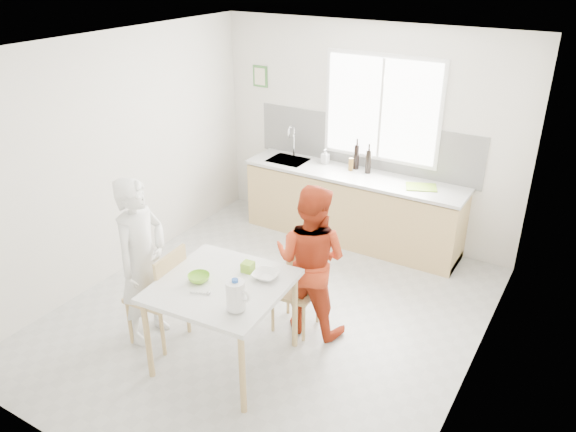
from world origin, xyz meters
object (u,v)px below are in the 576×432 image
bowl_green (199,278)px  milk_jug (236,295)px  chair_far (299,284)px  person_white (142,261)px  dining_table (222,292)px  chair_left (162,292)px  wine_bottle_b (368,162)px  bowl_white (266,275)px  person_red (311,260)px  wine_bottle_a (356,157)px

bowl_green → milk_jug: 0.58m
chair_far → person_white: person_white is taller
dining_table → person_white: bearing=-175.8°
chair_left → wine_bottle_b: (0.78, 2.92, 0.53)m
chair_left → bowl_white: size_ratio=4.34×
dining_table → bowl_green: 0.24m
milk_jug → chair_far: bearing=88.6°
person_red → wine_bottle_a: (-0.49, 2.08, 0.31)m
milk_jug → wine_bottle_b: bearing=90.1°
bowl_green → chair_left: bearing=178.2°
dining_table → person_red: 0.94m
dining_table → bowl_white: (0.28, 0.27, 0.11)m
wine_bottle_a → person_red: bearing=-76.6°
chair_left → chair_far: 1.31m
chair_left → milk_jug: milk_jug is taller
chair_far → person_red: size_ratio=0.55×
person_white → wine_bottle_a: bearing=-19.0°
person_white → wine_bottle_b: 3.10m
chair_far → wine_bottle_b: size_ratio=2.83×
person_white → milk_jug: size_ratio=6.07×
person_white → wine_bottle_a: 3.10m
person_red → wine_bottle_b: bearing=-85.6°
person_red → bowl_white: person_red is taller
chair_left → person_white: bearing=-90.0°
wine_bottle_a → wine_bottle_b: wine_bottle_a is taller
milk_jug → dining_table: bearing=139.1°
bowl_white → person_red: bearing=77.0°
dining_table → chair_far: 0.93m
wine_bottle_b → bowl_white: bearing=-86.2°
bowl_green → milk_jug: size_ratio=0.71×
chair_left → milk_jug: 1.13m
person_white → wine_bottle_b: (0.98, 2.93, 0.24)m
dining_table → bowl_white: bowl_white is taller
wine_bottle_b → chair_left: bearing=-105.0°
chair_far → wine_bottle_b: bearing=90.9°
chair_far → person_red: (0.13, 0.01, 0.30)m
chair_far → bowl_green: size_ratio=4.38×
bowl_green → wine_bottle_b: size_ratio=0.65×
bowl_green → bowl_white: bearing=35.2°
dining_table → chair_left: bearing=-175.8°
wine_bottle_a → wine_bottle_b: size_ratio=1.07×
bowl_white → chair_far: bearing=89.2°
bowl_white → milk_jug: (0.06, -0.53, 0.12)m
dining_table → chair_far: bearing=71.0°
chair_far → milk_jug: (0.05, -1.09, 0.51)m
wine_bottle_a → milk_jug: bearing=-82.4°
dining_table → milk_jug: (0.34, -0.26, 0.23)m
chair_left → wine_bottle_a: 3.08m
chair_far → bowl_green: (-0.48, -0.90, 0.40)m
person_white → chair_far: bearing=-56.3°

